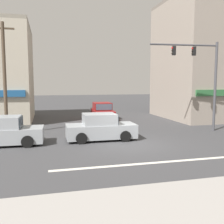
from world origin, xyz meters
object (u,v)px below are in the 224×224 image
object	(u,v)px
utility_pole_near_left	(5,78)
sedan_waiting_far	(4,132)
traffic_light_mast	(203,71)
sedan_crossing_leftbound	(102,112)
sedan_parked_curbside	(101,128)
utility_pole_far_right	(201,72)

from	to	relation	value
utility_pole_near_left	sedan_waiting_far	distance (m)	4.09
traffic_light_mast	sedan_waiting_far	bearing A→B (deg)	-174.74
traffic_light_mast	sedan_waiting_far	size ratio (longest dim) A/B	1.49
sedan_crossing_leftbound	sedan_waiting_far	bearing A→B (deg)	-130.84
utility_pole_near_left	sedan_parked_curbside	xyz separation A→B (m)	(5.62, -2.72, -3.01)
traffic_light_mast	sedan_crossing_leftbound	xyz separation A→B (m)	(-5.60, 7.22, -3.46)
utility_pole_far_right	sedan_crossing_leftbound	bearing A→B (deg)	155.48
utility_pole_far_right	sedan_waiting_far	xyz separation A→B (m)	(-15.07, -4.85, -3.60)
traffic_light_mast	sedan_crossing_leftbound	size ratio (longest dim) A/B	1.48
traffic_light_mast	sedan_crossing_leftbound	bearing A→B (deg)	127.79
utility_pole_far_right	utility_pole_near_left	bearing A→B (deg)	-172.21
utility_pole_near_left	sedan_crossing_leftbound	size ratio (longest dim) A/B	1.71
utility_pole_near_left	utility_pole_far_right	xyz separation A→B (m)	(15.31, 2.09, 0.59)
utility_pole_far_right	sedan_crossing_leftbound	distance (m)	9.30
sedan_parked_curbside	sedan_waiting_far	bearing A→B (deg)	-179.64
utility_pole_near_left	traffic_light_mast	world-z (taller)	utility_pole_near_left
utility_pole_far_right	sedan_parked_curbside	size ratio (longest dim) A/B	2.02
sedan_waiting_far	sedan_crossing_leftbound	world-z (taller)	same
utility_pole_far_right	traffic_light_mast	size ratio (longest dim) A/B	1.34
utility_pole_near_left	sedan_waiting_far	xyz separation A→B (m)	(0.24, -2.76, -3.01)
sedan_waiting_far	sedan_crossing_leftbound	bearing A→B (deg)	49.16
utility_pole_far_right	sedan_parked_curbside	xyz separation A→B (m)	(-9.69, -4.82, -3.60)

